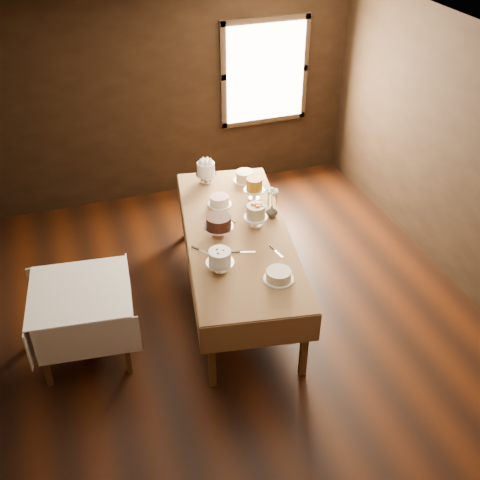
{
  "coord_description": "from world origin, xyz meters",
  "views": [
    {
      "loc": [
        -1.53,
        -4.26,
        4.26
      ],
      "look_at": [
        0.0,
        0.2,
        0.95
      ],
      "focal_mm": 43.55,
      "sensor_mm": 36.0,
      "label": 1
    }
  ],
  "objects_px": {
    "cake_chocolate": "(219,226)",
    "cake_server_b": "(279,254)",
    "display_table": "(237,237)",
    "cake_speckled": "(245,176)",
    "cake_caramel": "(254,190)",
    "cake_server_e": "(205,252)",
    "flower_vase": "(272,211)",
    "side_table": "(80,298)",
    "cake_meringue": "(206,173)",
    "cake_lattice": "(220,201)",
    "cake_flowers": "(256,217)",
    "cake_server_a": "(248,252)",
    "cake_swirl": "(220,262)",
    "cake_server_c": "(226,216)",
    "cake_cream": "(279,276)",
    "cake_server_d": "(257,214)"
  },
  "relations": [
    {
      "from": "cake_lattice",
      "to": "cake_swirl",
      "type": "height_order",
      "value": "cake_swirl"
    },
    {
      "from": "cake_lattice",
      "to": "flower_vase",
      "type": "relative_size",
      "value": 2.04
    },
    {
      "from": "side_table",
      "to": "cake_lattice",
      "type": "bearing_deg",
      "value": 29.19
    },
    {
      "from": "cake_caramel",
      "to": "cake_server_e",
      "type": "bearing_deg",
      "value": -135.35
    },
    {
      "from": "cake_server_a",
      "to": "cake_caramel",
      "type": "bearing_deg",
      "value": 83.06
    },
    {
      "from": "display_table",
      "to": "cake_cream",
      "type": "height_order",
      "value": "cake_cream"
    },
    {
      "from": "cake_lattice",
      "to": "cake_chocolate",
      "type": "distance_m",
      "value": 0.58
    },
    {
      "from": "display_table",
      "to": "cake_speckled",
      "type": "xyz_separation_m",
      "value": [
        0.43,
        1.0,
        0.12
      ]
    },
    {
      "from": "cake_flowers",
      "to": "cake_server_a",
      "type": "bearing_deg",
      "value": -119.31
    },
    {
      "from": "cake_chocolate",
      "to": "cake_server_b",
      "type": "height_order",
      "value": "cake_chocolate"
    },
    {
      "from": "side_table",
      "to": "cake_speckled",
      "type": "distance_m",
      "value": 2.52
    },
    {
      "from": "cake_server_e",
      "to": "flower_vase",
      "type": "xyz_separation_m",
      "value": [
        0.87,
        0.4,
        0.06
      ]
    },
    {
      "from": "cake_server_b",
      "to": "cake_server_e",
      "type": "bearing_deg",
      "value": -121.74
    },
    {
      "from": "cake_chocolate",
      "to": "cake_flowers",
      "type": "bearing_deg",
      "value": 3.57
    },
    {
      "from": "cake_chocolate",
      "to": "cake_server_a",
      "type": "distance_m",
      "value": 0.44
    },
    {
      "from": "cake_server_c",
      "to": "cake_server_e",
      "type": "xyz_separation_m",
      "value": [
        -0.4,
        -0.56,
        0.0
      ]
    },
    {
      "from": "cake_flowers",
      "to": "display_table",
      "type": "bearing_deg",
      "value": -167.57
    },
    {
      "from": "side_table",
      "to": "flower_vase",
      "type": "distance_m",
      "value": 2.2
    },
    {
      "from": "cake_flowers",
      "to": "cake_meringue",
      "type": "bearing_deg",
      "value": 102.13
    },
    {
      "from": "cake_server_e",
      "to": "cake_flowers",
      "type": "bearing_deg",
      "value": 78.25
    },
    {
      "from": "cake_lattice",
      "to": "cake_caramel",
      "type": "bearing_deg",
      "value": -0.89
    },
    {
      "from": "display_table",
      "to": "cake_swirl",
      "type": "relative_size",
      "value": 9.95
    },
    {
      "from": "cake_caramel",
      "to": "cake_server_b",
      "type": "distance_m",
      "value": 1.08
    },
    {
      "from": "cake_meringue",
      "to": "cake_chocolate",
      "type": "xyz_separation_m",
      "value": [
        -0.18,
        -1.1,
        -0.02
      ]
    },
    {
      "from": "cake_lattice",
      "to": "cake_chocolate",
      "type": "relative_size",
      "value": 0.76
    },
    {
      "from": "cake_server_c",
      "to": "cake_cream",
      "type": "bearing_deg",
      "value": 165.69
    },
    {
      "from": "cake_lattice",
      "to": "cake_server_d",
      "type": "xyz_separation_m",
      "value": [
        0.33,
        -0.31,
        -0.04
      ]
    },
    {
      "from": "side_table",
      "to": "cake_chocolate",
      "type": "relative_size",
      "value": 2.84
    },
    {
      "from": "side_table",
      "to": "cake_lattice",
      "type": "relative_size",
      "value": 3.76
    },
    {
      "from": "cake_chocolate",
      "to": "flower_vase",
      "type": "distance_m",
      "value": 0.66
    },
    {
      "from": "display_table",
      "to": "cake_meringue",
      "type": "xyz_separation_m",
      "value": [
        -0.01,
        1.13,
        0.18
      ]
    },
    {
      "from": "cake_meringue",
      "to": "flower_vase",
      "type": "bearing_deg",
      "value": -64.45
    },
    {
      "from": "display_table",
      "to": "cake_speckled",
      "type": "distance_m",
      "value": 1.1
    },
    {
      "from": "cake_server_c",
      "to": "cake_server_e",
      "type": "bearing_deg",
      "value": 123.97
    },
    {
      "from": "cake_server_b",
      "to": "cake_server_e",
      "type": "distance_m",
      "value": 0.73
    },
    {
      "from": "cake_meringue",
      "to": "cake_server_a",
      "type": "bearing_deg",
      "value": -90.16
    },
    {
      "from": "cake_swirl",
      "to": "cake_cream",
      "type": "bearing_deg",
      "value": -32.13
    },
    {
      "from": "cake_speckled",
      "to": "cake_caramel",
      "type": "bearing_deg",
      "value": -95.04
    },
    {
      "from": "cake_caramel",
      "to": "cake_server_b",
      "type": "height_order",
      "value": "cake_caramel"
    },
    {
      "from": "cake_chocolate",
      "to": "cake_server_c",
      "type": "distance_m",
      "value": 0.36
    },
    {
      "from": "cake_server_e",
      "to": "flower_vase",
      "type": "distance_m",
      "value": 0.96
    },
    {
      "from": "display_table",
      "to": "cake_speckled",
      "type": "relative_size",
      "value": 9.67
    },
    {
      "from": "display_table",
      "to": "side_table",
      "type": "distance_m",
      "value": 1.71
    },
    {
      "from": "cake_server_a",
      "to": "flower_vase",
      "type": "distance_m",
      "value": 0.71
    },
    {
      "from": "display_table",
      "to": "cake_server_e",
      "type": "relative_size",
      "value": 11.89
    },
    {
      "from": "cake_server_a",
      "to": "cake_server_b",
      "type": "height_order",
      "value": "same"
    },
    {
      "from": "cake_meringue",
      "to": "cake_caramel",
      "type": "height_order",
      "value": "cake_caramel"
    },
    {
      "from": "cake_caramel",
      "to": "cake_server_d",
      "type": "height_order",
      "value": "cake_caramel"
    },
    {
      "from": "display_table",
      "to": "cake_cream",
      "type": "distance_m",
      "value": 0.89
    },
    {
      "from": "cake_chocolate",
      "to": "side_table",
      "type": "bearing_deg",
      "value": -165.83
    }
  ]
}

